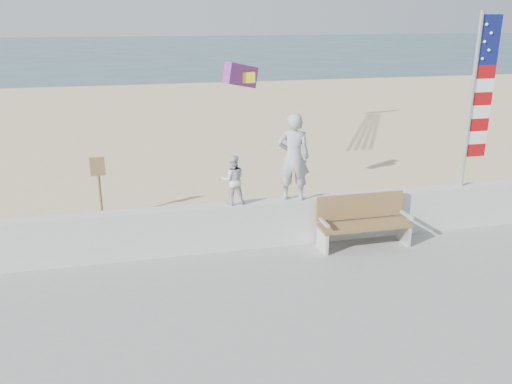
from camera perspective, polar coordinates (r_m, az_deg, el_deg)
ground at (r=9.01m, az=1.43°, el=-11.82°), size 220.00×220.00×0.00m
sand at (r=17.25m, az=-6.19°, el=3.14°), size 90.00×40.00×0.08m
seawall at (r=10.49m, az=-1.32°, el=-3.48°), size 30.00×0.35×0.90m
adult at (r=10.32m, az=3.96°, el=3.68°), size 0.70×0.56×1.69m
child at (r=10.15m, az=-2.45°, el=1.29°), size 0.48×0.38×0.95m
bench at (r=10.75m, az=11.17°, el=-2.96°), size 1.80×0.57×1.00m
flag at (r=11.81m, az=22.31°, el=9.52°), size 0.50×0.08×3.50m
parafoil_kite at (r=12.74m, az=-1.53°, el=12.16°), size 0.93×0.70×0.65m
sign at (r=12.48m, az=-16.20°, el=0.90°), size 0.32×0.07×1.46m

